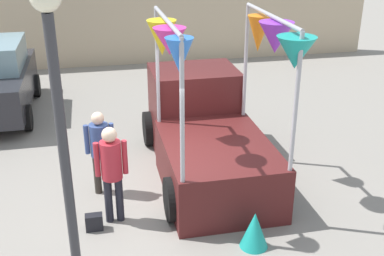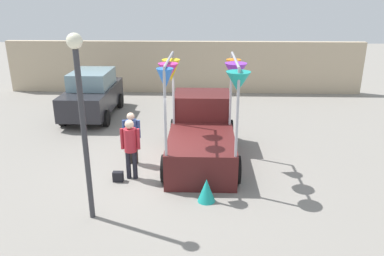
{
  "view_description": "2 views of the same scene",
  "coord_description": "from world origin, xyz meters",
  "views": [
    {
      "loc": [
        -1.07,
        -7.37,
        4.65
      ],
      "look_at": [
        0.52,
        0.08,
        1.36
      ],
      "focal_mm": 45.0,
      "sensor_mm": 36.0,
      "label": 1
    },
    {
      "loc": [
        1.07,
        -9.68,
        4.84
      ],
      "look_at": [
        0.72,
        0.5,
        1.17
      ],
      "focal_mm": 35.0,
      "sensor_mm": 36.0,
      "label": 2
    }
  ],
  "objects": [
    {
      "name": "person_vendor",
      "position": [
        -1.06,
        0.57,
        0.96
      ],
      "size": [
        0.53,
        0.34,
        1.6
      ],
      "color": "#2D2823",
      "rests_on": "ground"
    },
    {
      "name": "vendor_truck",
      "position": [
        1.0,
        1.12,
        0.91
      ],
      "size": [
        2.5,
        4.12,
        3.25
      ],
      "color": "#4C1919",
      "rests_on": "ground"
    },
    {
      "name": "street_lamp",
      "position": [
        -1.47,
        -2.35,
        2.68
      ],
      "size": [
        0.32,
        0.32,
        4.13
      ],
      "color": "#333338",
      "rests_on": "ground"
    },
    {
      "name": "person_customer",
      "position": [
        -0.91,
        -0.41,
        1.03
      ],
      "size": [
        0.53,
        0.34,
        1.7
      ],
      "color": "black",
      "rests_on": "ground"
    },
    {
      "name": "handbag",
      "position": [
        -1.26,
        -0.61,
        0.14
      ],
      "size": [
        0.28,
        0.16,
        0.28
      ],
      "primitive_type": "cube",
      "color": "black",
      "rests_on": "ground"
    },
    {
      "name": "folded_kite_bundle_teal",
      "position": [
        1.15,
        -1.57,
        0.3
      ],
      "size": [
        0.59,
        0.59,
        0.6
      ],
      "primitive_type": "cone",
      "rotation": [
        0.0,
        0.0,
        2.7
      ],
      "color": "teal",
      "rests_on": "ground"
    },
    {
      "name": "ground_plane",
      "position": [
        0.0,
        0.0,
        0.0
      ],
      "size": [
        60.0,
        60.0,
        0.0
      ],
      "primitive_type": "plane",
      "color": "gray"
    },
    {
      "name": "brick_boundary_wall",
      "position": [
        0.0,
        9.32,
        1.3
      ],
      "size": [
        18.0,
        0.36,
        2.6
      ],
      "primitive_type": "cube",
      "color": "tan",
      "rests_on": "ground"
    }
  ]
}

